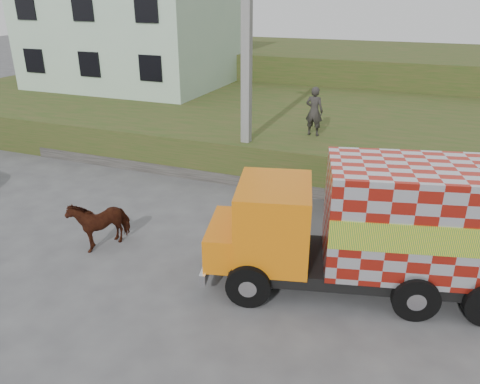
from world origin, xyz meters
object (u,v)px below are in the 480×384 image
at_px(utility_pole, 247,67).
at_px(cargo_truck, 378,227).
at_px(cow, 100,221).
at_px(pedestrian, 314,111).

height_order(utility_pole, cargo_truck, utility_pole).
bearing_deg(cow, utility_pole, 94.77).
xyz_separation_m(cargo_truck, cow, (-7.12, -0.62, -0.90)).
bearing_deg(cow, pedestrian, 85.63).
height_order(cow, pedestrian, pedestrian).
distance_m(cargo_truck, cow, 7.21).
bearing_deg(utility_pole, cow, -108.98).
bearing_deg(pedestrian, cow, 68.40).
relative_size(utility_pole, cargo_truck, 1.12).
distance_m(utility_pole, cargo_truck, 7.71).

